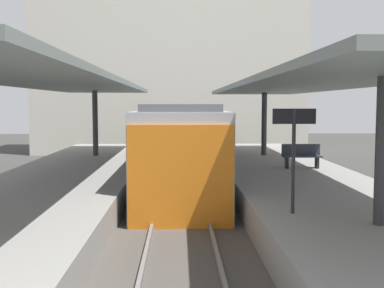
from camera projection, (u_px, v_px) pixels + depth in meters
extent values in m
plane|color=#383835|center=(181.00, 217.00, 14.04)|extent=(80.00, 80.00, 0.00)
cube|color=gray|center=(50.00, 201.00, 13.90)|extent=(4.40, 28.00, 1.00)
cube|color=gray|center=(309.00, 199.00, 14.10)|extent=(4.40, 28.00, 1.00)
cube|color=#4C4742|center=(181.00, 214.00, 14.03)|extent=(3.20, 28.00, 0.20)
cube|color=slate|center=(156.00, 208.00, 14.00)|extent=(0.08, 28.00, 0.14)
cube|color=slate|center=(205.00, 208.00, 14.04)|extent=(0.08, 28.00, 0.14)
cube|color=#ADADB2|center=(180.00, 146.00, 18.86)|extent=(2.70, 14.08, 2.90)
cube|color=orange|center=(181.00, 177.00, 11.83)|extent=(2.65, 0.08, 2.60)
cube|color=black|center=(145.00, 137.00, 18.80)|extent=(0.04, 12.96, 0.76)
cube|color=black|center=(215.00, 137.00, 18.87)|extent=(0.04, 12.96, 0.76)
cube|color=#515156|center=(180.00, 107.00, 18.74)|extent=(2.16, 13.38, 0.20)
cylinder|color=#333335|center=(95.00, 123.00, 21.41)|extent=(0.24, 0.24, 2.91)
cube|color=slate|center=(59.00, 82.00, 15.00)|extent=(4.18, 21.00, 0.16)
cylinder|color=#333335|center=(382.00, 151.00, 9.06)|extent=(0.24, 0.24, 2.82)
cylinder|color=#333335|center=(264.00, 124.00, 21.61)|extent=(0.24, 0.24, 2.82)
cube|color=slate|center=(300.00, 85.00, 15.21)|extent=(4.18, 21.00, 0.16)
cube|color=black|center=(287.00, 163.00, 17.22)|extent=(0.08, 0.32, 0.40)
cube|color=black|center=(317.00, 163.00, 17.25)|extent=(0.08, 0.32, 0.40)
cube|color=#2D333D|center=(302.00, 156.00, 17.21)|extent=(1.40, 0.40, 0.06)
cube|color=#2D333D|center=(301.00, 149.00, 17.37)|extent=(1.40, 0.06, 0.40)
cylinder|color=#262628|center=(293.00, 162.00, 10.02)|extent=(0.08, 0.08, 2.20)
cube|color=black|center=(294.00, 116.00, 9.95)|extent=(0.90, 0.06, 0.32)
cube|color=beige|center=(170.00, 73.00, 33.49)|extent=(18.00, 6.00, 11.00)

